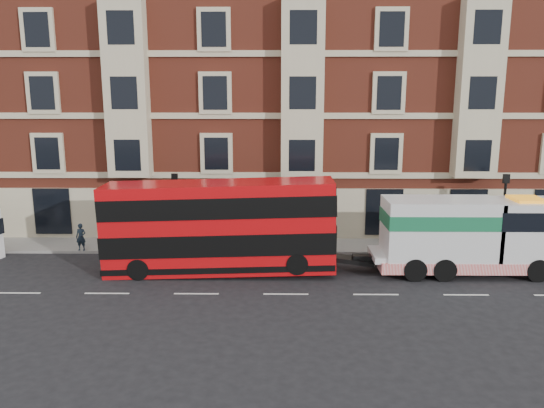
# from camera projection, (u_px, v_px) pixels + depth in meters

# --- Properties ---
(ground) EXTENTS (120.00, 120.00, 0.00)m
(ground) POSITION_uv_depth(u_px,v_px,m) (286.00, 294.00, 23.58)
(ground) COLOR black
(ground) RESTS_ON ground
(sidewalk) EXTENTS (90.00, 3.00, 0.15)m
(sidewalk) POSITION_uv_depth(u_px,v_px,m) (284.00, 246.00, 30.90)
(sidewalk) COLOR slate
(sidewalk) RESTS_ON ground
(victorian_terrace) EXTENTS (45.00, 12.00, 20.40)m
(victorian_terrace) POSITION_uv_depth(u_px,v_px,m) (291.00, 74.00, 36.21)
(victorian_terrace) COLOR brown
(victorian_terrace) RESTS_ON ground
(lamp_post_west) EXTENTS (0.35, 0.15, 4.35)m
(lamp_post_west) POSITION_uv_depth(u_px,v_px,m) (176.00, 206.00, 29.17)
(lamp_post_west) COLOR black
(lamp_post_west) RESTS_ON sidewalk
(lamp_post_east) EXTENTS (0.35, 0.15, 4.35)m
(lamp_post_east) POSITION_uv_depth(u_px,v_px,m) (504.00, 207.00, 28.97)
(lamp_post_east) COLOR black
(lamp_post_east) RESTS_ON sidewalk
(double_decker_bus) EXTENTS (11.24, 2.58, 4.55)m
(double_decker_bus) POSITION_uv_depth(u_px,v_px,m) (219.00, 225.00, 26.01)
(double_decker_bus) COLOR red
(double_decker_bus) RESTS_ON ground
(tow_truck) EXTENTS (9.00, 2.66, 3.75)m
(tow_truck) POSITION_uv_depth(u_px,v_px,m) (465.00, 234.00, 25.96)
(tow_truck) COLOR silver
(tow_truck) RESTS_ON ground
(pedestrian) EXTENTS (0.57, 0.39, 1.53)m
(pedestrian) POSITION_uv_depth(u_px,v_px,m) (81.00, 237.00, 29.54)
(pedestrian) COLOR #182330
(pedestrian) RESTS_ON sidewalk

